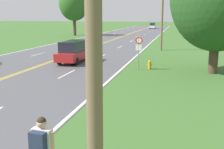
# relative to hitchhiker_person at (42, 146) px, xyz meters

# --- Properties ---
(hitchhiker_person) EXTENTS (0.61, 0.46, 1.79)m
(hitchhiker_person) POSITION_rel_hitchhiker_person_xyz_m (0.00, 0.00, 0.00)
(hitchhiker_person) COLOR #38476B
(hitchhiker_person) RESTS_ON ground
(fire_hydrant) EXTENTS (0.41, 0.25, 0.68)m
(fire_hydrant) POSITION_rel_hitchhiker_person_xyz_m (0.81, 15.97, -0.75)
(fire_hydrant) COLOR gold
(fire_hydrant) RESTS_ON ground
(traffic_sign) EXTENTS (0.60, 0.10, 2.56)m
(traffic_sign) POSITION_rel_hitchhiker_person_xyz_m (0.00, 15.43, 0.84)
(traffic_sign) COLOR gray
(traffic_sign) RESTS_ON ground
(utility_pole_midground) EXTENTS (1.80, 0.24, 7.28)m
(utility_pole_midground) POSITION_rel_hitchhiker_person_xyz_m (0.85, 28.39, 2.69)
(utility_pole_midground) COLOR brown
(utility_pole_midground) RESTS_ON ground
(tree_behind_sign) EXTENTS (6.15, 6.15, 10.07)m
(tree_behind_sign) POSITION_rel_hitchhiker_person_xyz_m (-18.42, 50.25, 5.41)
(tree_behind_sign) COLOR #473828
(tree_behind_sign) RESTS_ON ground
(car_red_van_mid_near) EXTENTS (1.78, 4.68, 1.90)m
(car_red_van_mid_near) POSITION_rel_hitchhiker_person_xyz_m (-6.01, 17.62, -0.11)
(car_red_van_mid_near) COLOR black
(car_red_van_mid_near) RESTS_ON ground
(car_white_van_mid_far) EXTENTS (1.85, 4.09, 1.88)m
(car_white_van_mid_far) POSITION_rel_hitchhiker_person_xyz_m (-5.67, 85.98, -0.13)
(car_white_van_mid_far) COLOR black
(car_white_van_mid_far) RESTS_ON ground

